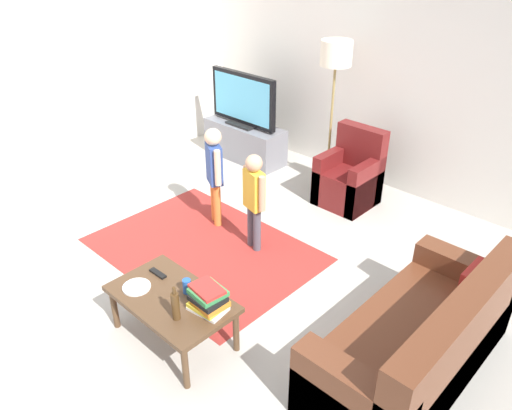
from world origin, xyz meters
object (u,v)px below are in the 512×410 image
object	(u,v)px
child_near_tv	(214,168)
tv_remote	(158,273)
armchair	(350,179)
coffee_table	(172,302)
floor_lamp	(336,62)
book_stack	(208,299)
tv	(243,100)
bottle	(176,306)
child_center	(254,194)
tv_stand	(245,142)
plate	(137,287)
couch	(423,346)
soda_can	(187,286)

from	to	relation	value
child_near_tv	tv_remote	distance (m)	1.56
armchair	child_near_tv	world-z (taller)	child_near_tv
armchair	coffee_table	size ratio (longest dim) A/B	0.90
floor_lamp	book_stack	xyz separation A→B (m)	(1.07, -2.94, -1.02)
tv	bottle	size ratio (longest dim) A/B	3.88
child_center	tv_remote	size ratio (longest dim) A/B	6.07
child_center	bottle	bearing A→B (deg)	-66.39
tv_stand	armchair	xyz separation A→B (m)	(1.78, -0.04, 0.05)
bottle	plate	bearing A→B (deg)	-180.00
child_center	tv_remote	world-z (taller)	child_center
child_near_tv	bottle	distance (m)	2.02
couch	plate	size ratio (longest dim) A/B	8.18
book_stack	child_near_tv	bearing A→B (deg)	136.20
armchair	tv_remote	bearing A→B (deg)	-90.34
armchair	child_near_tv	xyz separation A→B (m)	(-0.79, -1.41, 0.37)
plate	tv_stand	bearing A→B (deg)	120.72
child_center	plate	bearing A→B (deg)	-84.22
armchair	plate	size ratio (longest dim) A/B	4.09
bottle	couch	bearing A→B (deg)	39.04
tv_remote	plate	xyz separation A→B (m)	(0.02, -0.22, -0.00)
soda_can	plate	distance (m)	0.41
child_center	plate	distance (m)	1.51
armchair	bottle	xyz separation A→B (m)	(0.50, -2.96, 0.24)
couch	armchair	bearing A→B (deg)	135.48
child_near_tv	child_center	world-z (taller)	child_near_tv
armchair	plate	world-z (taller)	armchair
couch	child_near_tv	xyz separation A→B (m)	(-2.67, 0.44, 0.37)
book_stack	soda_can	distance (m)	0.27
couch	child_center	size ratio (longest dim) A/B	1.74
tv_stand	floor_lamp	size ratio (longest dim) A/B	0.67
child_near_tv	book_stack	size ratio (longest dim) A/B	3.75
tv	bottle	distance (m)	3.77
coffee_table	soda_can	bearing A→B (deg)	67.38
book_stack	tv_stand	bearing A→B (deg)	130.58
child_center	floor_lamp	bearing A→B (deg)	100.90
tv_stand	floor_lamp	bearing A→B (deg)	6.60
bottle	child_near_tv	bearing A→B (deg)	129.73
floor_lamp	bottle	size ratio (longest dim) A/B	6.29
plate	couch	bearing A→B (deg)	30.75
floor_lamp	soda_can	xyz separation A→B (m)	(0.80, -2.92, -1.06)
bottle	coffee_table	bearing A→B (deg)	151.39
child_center	soda_can	bearing A→B (deg)	-68.95
floor_lamp	coffee_table	distance (m)	3.34
child_center	tv_stand	bearing A→B (deg)	137.14
couch	bottle	world-z (taller)	couch
tv	floor_lamp	distance (m)	1.50
book_stack	plate	size ratio (longest dim) A/B	1.34
floor_lamp	bottle	bearing A→B (deg)	-72.89
tv_stand	couch	bearing A→B (deg)	-27.28
tv_stand	child_center	xyz separation A→B (m)	(1.63, -1.52, 0.38)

